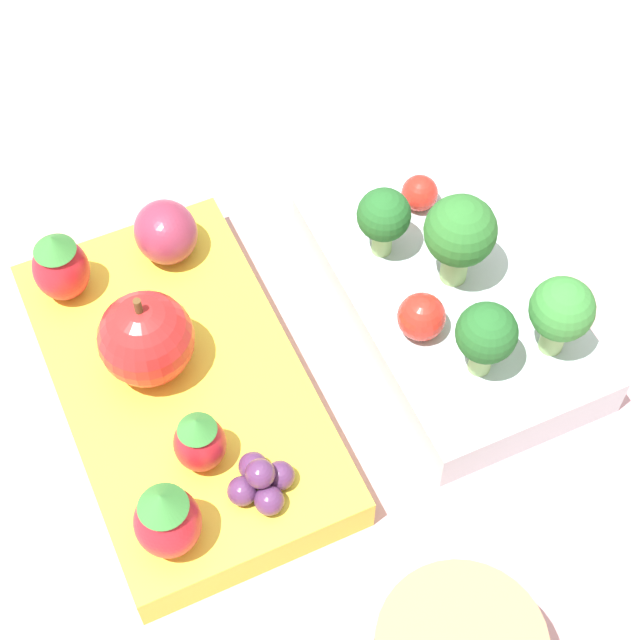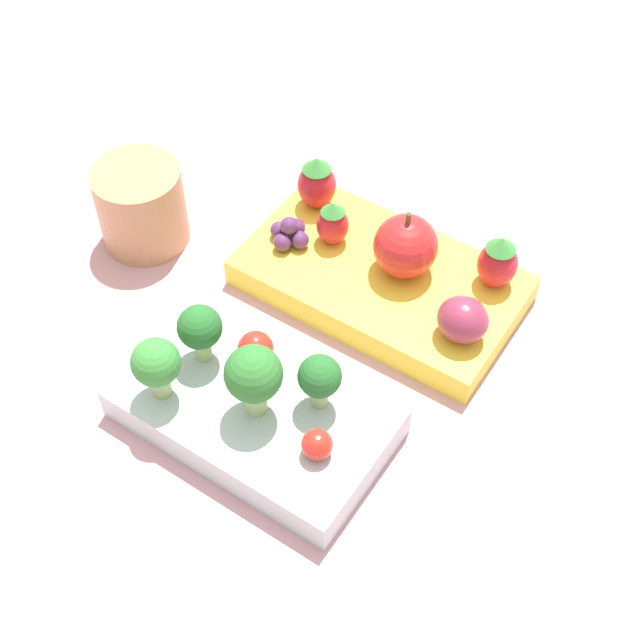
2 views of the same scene
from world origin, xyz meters
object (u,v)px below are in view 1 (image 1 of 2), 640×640
(broccoli_floret_3, at_px, (561,311))
(broccoli_floret_2, at_px, (384,217))
(bento_box_fruit, at_px, (182,389))
(strawberry_2, at_px, (167,519))
(bento_box_savoury, at_px, (451,304))
(apple, at_px, (146,339))
(broccoli_floret_1, at_px, (486,335))
(plum, at_px, (166,232))
(strawberry_1, at_px, (199,441))
(grape_cluster, at_px, (261,481))
(cherry_tomato_0, at_px, (421,317))
(broccoli_floret_0, at_px, (460,233))
(cherry_tomato_1, at_px, (420,193))
(strawberry_0, at_px, (60,266))

(broccoli_floret_3, bearing_deg, broccoli_floret_2, -151.19)
(bento_box_fruit, height_order, strawberry_2, strawberry_2)
(bento_box_savoury, relative_size, apple, 3.23)
(broccoli_floret_2, bearing_deg, broccoli_floret_1, 7.28)
(apple, relative_size, plum, 1.54)
(broccoli_floret_2, distance_m, strawberry_1, 0.16)
(strawberry_1, bearing_deg, grape_cluster, 35.98)
(broccoli_floret_1, height_order, cherry_tomato_0, broccoli_floret_1)
(cherry_tomato_0, relative_size, apple, 0.44)
(broccoli_floret_2, relative_size, broccoli_floret_3, 0.88)
(broccoli_floret_1, bearing_deg, broccoli_floret_0, 164.45)
(strawberry_2, bearing_deg, cherry_tomato_0, 108.79)
(broccoli_floret_2, bearing_deg, plum, -115.52)
(bento_box_fruit, relative_size, broccoli_floret_2, 4.74)
(strawberry_1, bearing_deg, cherry_tomato_1, 119.84)
(broccoli_floret_3, distance_m, cherry_tomato_0, 0.07)
(cherry_tomato_1, xyz_separation_m, strawberry_2, (0.13, -0.20, 0.01))
(cherry_tomato_1, relative_size, strawberry_2, 0.44)
(broccoli_floret_1, xyz_separation_m, broccoli_floret_2, (-0.09, -0.01, -0.00))
(broccoli_floret_1, relative_size, cherry_tomato_1, 2.29)
(bento_box_fruit, bearing_deg, strawberry_1, -6.97)
(bento_box_fruit, relative_size, strawberry_1, 5.42)
(apple, bearing_deg, broccoli_floret_1, 64.06)
(bento_box_fruit, distance_m, broccoli_floret_1, 0.16)
(strawberry_1, distance_m, plum, 0.13)
(cherry_tomato_1, bearing_deg, apple, -78.43)
(strawberry_0, bearing_deg, grape_cluster, 17.97)
(bento_box_savoury, height_order, bento_box_fruit, bento_box_savoury)
(strawberry_1, bearing_deg, broccoli_floret_2, 119.60)
(broccoli_floret_0, distance_m, grape_cluster, 0.16)
(plum, relative_size, grape_cluster, 1.10)
(broccoli_floret_0, bearing_deg, strawberry_1, -74.70)
(broccoli_floret_2, xyz_separation_m, strawberry_0, (-0.05, -0.17, -0.01))
(broccoli_floret_1, height_order, cherry_tomato_1, broccoli_floret_1)
(broccoli_floret_2, distance_m, strawberry_0, 0.17)
(bento_box_fruit, distance_m, broccoli_floret_0, 0.17)
(broccoli_floret_1, bearing_deg, plum, -139.92)
(broccoli_floret_3, bearing_deg, grape_cluster, -86.29)
(broccoli_floret_0, height_order, strawberry_1, broccoli_floret_0)
(grape_cluster, bearing_deg, strawberry_0, -162.03)
(strawberry_1, bearing_deg, bento_box_savoury, 102.89)
(strawberry_0, bearing_deg, bento_box_savoury, 64.79)
(plum, bearing_deg, broccoli_floret_2, 64.48)
(broccoli_floret_1, height_order, plum, broccoli_floret_1)
(plum, bearing_deg, strawberry_2, -19.63)
(cherry_tomato_1, height_order, strawberry_0, strawberry_0)
(bento_box_fruit, relative_size, strawberry_0, 4.60)
(cherry_tomato_1, height_order, strawberry_1, strawberry_1)
(bento_box_savoury, distance_m, cherry_tomato_1, 0.07)
(cherry_tomato_0, height_order, strawberry_0, strawberry_0)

